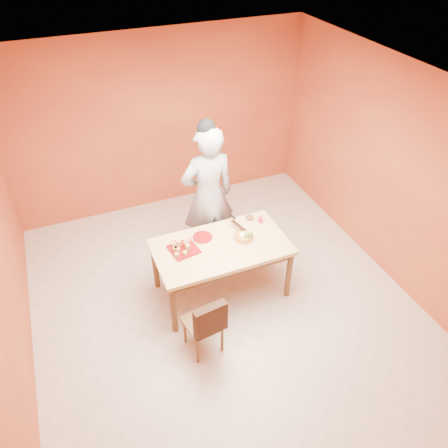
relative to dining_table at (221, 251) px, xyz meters
name	(u,v)px	position (x,y,z in m)	size (l,w,h in m)	color
floor	(224,304)	(-0.06, -0.23, -0.67)	(5.00, 5.00, 0.00)	beige
ceiling	(223,94)	(-0.06, -0.23, 2.03)	(5.00, 5.00, 0.00)	white
wall_back	(159,124)	(-0.06, 2.27, 0.68)	(4.50, 4.50, 0.00)	#C05E2C
wall_right	(394,176)	(2.19, -0.23, 0.68)	(5.00, 5.00, 0.00)	#C05E2C
dining_table	(221,251)	(0.00, 0.00, 0.00)	(1.60, 0.90, 0.76)	#E0B875
dining_chair	(203,322)	(-0.51, -0.74, -0.24)	(0.43, 0.49, 0.83)	brown
pastry_pile	(183,246)	(-0.43, 0.09, 0.16)	(0.28, 0.28, 0.09)	tan
person	(208,196)	(0.12, 0.73, 0.31)	(0.71, 0.47, 1.96)	gray
pastry_platter	(184,249)	(-0.43, 0.09, 0.10)	(0.31, 0.31, 0.02)	maroon
red_dinner_plate	(203,237)	(-0.15, 0.22, 0.10)	(0.24, 0.24, 0.01)	maroon
white_cake_plate	(243,238)	(0.30, 0.01, 0.10)	(0.25, 0.25, 0.01)	white
sponge_cake	(244,236)	(0.30, 0.01, 0.13)	(0.23, 0.23, 0.05)	gold
cake_server	(238,225)	(0.31, 0.19, 0.17)	(0.05, 0.26, 0.01)	silver
egg_ornament	(248,235)	(0.34, -0.03, 0.17)	(0.11, 0.09, 0.14)	olive
magenta_glass	(260,219)	(0.63, 0.23, 0.14)	(0.06, 0.06, 0.09)	#CF1F63
checker_tin	(250,218)	(0.54, 0.35, 0.11)	(0.11, 0.11, 0.03)	#341E0E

